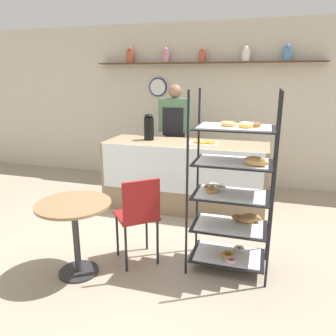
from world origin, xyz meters
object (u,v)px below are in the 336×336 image
Objects in this scene: person_worker at (175,136)px; cafe_table at (75,221)px; pastry_rack at (233,192)px; coffee_carafe at (149,127)px; donut_tray_counter at (202,143)px; cafe_chair at (139,212)px.

cafe_table is (-0.27, -2.47, -0.40)m from person_worker.
pastry_rack is 1.97m from coffee_carafe.
cafe_table is at bearing -159.43° from pastry_rack.
coffee_carafe reaches higher than donut_tray_counter.
cafe_table is 0.79× the size of cafe_chair.
pastry_rack reaches higher than donut_tray_counter.
coffee_carafe is at bearing 174.35° from donut_tray_counter.
coffee_carafe is at bearing -112.51° from person_worker.
person_worker reaches higher than coffee_carafe.
pastry_rack is 4.66× the size of coffee_carafe.
coffee_carafe reaches higher than cafe_table.
person_worker is at bearing 131.68° from donut_tray_counter.
cafe_table is 1.80× the size of donut_tray_counter.
person_worker is at bearing 119.49° from pastry_rack.
donut_tray_counter is at bearing -48.32° from person_worker.
pastry_rack reaches higher than coffee_carafe.
cafe_chair is (-0.87, -0.20, -0.22)m from pastry_rack.
pastry_rack is at bearing 153.32° from cafe_chair.
cafe_chair is 2.27× the size of donut_tray_counter.
pastry_rack reaches higher than cafe_chair.
cafe_chair is at bearing -101.74° from donut_tray_counter.
coffee_carafe reaches higher than cafe_chair.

